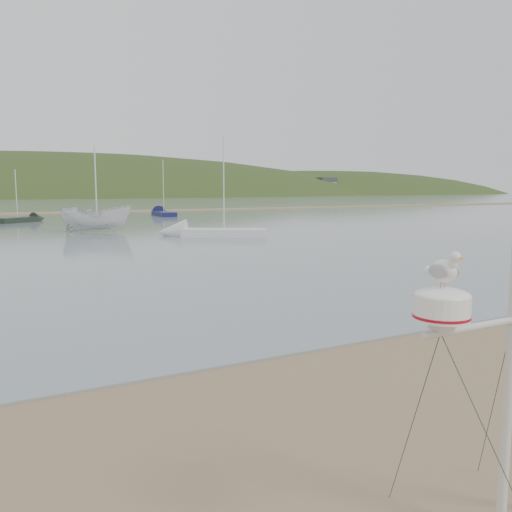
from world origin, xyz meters
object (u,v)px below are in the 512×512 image
sailboat_blue_far (160,213)px  boat_white (96,197)px  mast_rig (507,432)px  sailboat_white_near (195,232)px  sailboat_dark_mid (28,219)px

sailboat_blue_far → boat_white: bearing=-119.5°
sailboat_blue_far → mast_rig: bearing=-105.9°
mast_rig → sailboat_blue_far: sailboat_blue_far is taller
sailboat_white_near → sailboat_blue_far: sailboat_white_near is taller
sailboat_blue_far → sailboat_dark_mid: bearing=-157.8°
sailboat_blue_far → sailboat_dark_mid: (-15.46, -6.31, 0.00)m
mast_rig → boat_white: bearing=82.8°
mast_rig → sailboat_blue_far: 62.30m
boat_white → mast_rig: bearing=-170.1°
sailboat_white_near → sailboat_blue_far: bearing=75.7°
mast_rig → sailboat_dark_mid: sailboat_dark_mid is taller
boat_white → sailboat_blue_far: bearing=-12.4°
boat_white → sailboat_dark_mid: bearing=28.8°
mast_rig → sailboat_blue_far: (17.11, 59.89, -0.78)m
mast_rig → sailboat_white_near: size_ratio=0.61×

